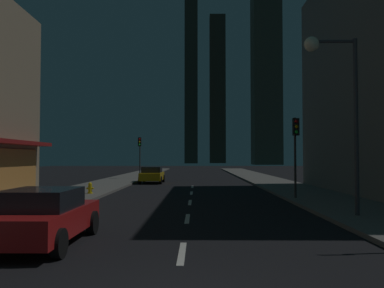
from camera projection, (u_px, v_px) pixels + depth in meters
name	position (u px, v px, depth m)	size (l,w,h in m)	color
ground_plane	(193.00, 181.00, 37.99)	(78.00, 136.00, 0.10)	black
sidewalk_right	(266.00, 180.00, 37.91)	(4.00, 76.00, 0.15)	#605E59
sidewalk_left	(121.00, 180.00, 38.09)	(4.00, 76.00, 0.15)	#605E59
lane_marking_center	(189.00, 209.00, 17.01)	(0.16, 28.20, 0.01)	silver
skyscraper_distant_tall	(191.00, 82.00, 155.31)	(5.08, 7.58, 64.05)	#323025
skyscraper_distant_mid	(217.00, 89.00, 160.55)	(6.39, 5.22, 60.64)	#2E2C23
skyscraper_distant_short	(266.00, 73.00, 126.54)	(8.89, 8.84, 58.81)	#403D30
skyscraper_distant_slender	(264.00, 95.00, 127.66)	(6.42, 7.31, 45.30)	#4C4839
car_parked_near	(44.00, 216.00, 10.09)	(1.98, 4.24, 1.45)	#B21919
car_parked_far	(152.00, 175.00, 34.45)	(1.98, 4.24, 1.45)	gold
fire_hydrant_far_left	(90.00, 188.00, 22.90)	(0.42, 0.30, 0.65)	gold
traffic_light_near_right	(296.00, 139.00, 20.43)	(0.32, 0.48, 4.20)	#2D2D2D
traffic_light_far_left	(140.00, 148.00, 40.03)	(0.32, 0.48, 4.20)	#2D2D2D
street_lamp_right	(333.00, 81.00, 14.45)	(1.96, 0.56, 6.58)	#38383D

